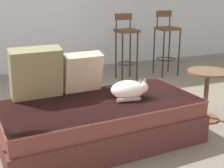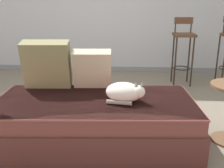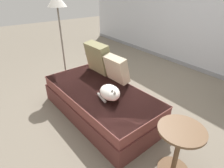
{
  "view_description": "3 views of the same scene",
  "coord_description": "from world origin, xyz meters",
  "px_view_note": "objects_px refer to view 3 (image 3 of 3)",
  "views": [
    {
      "loc": [
        -0.94,
        -2.92,
        1.41
      ],
      "look_at": [
        0.15,
        -0.3,
        0.53
      ],
      "focal_mm": 50.0,
      "sensor_mm": 36.0,
      "label": 1
    },
    {
      "loc": [
        0.3,
        -2.6,
        1.27
      ],
      "look_at": [
        0.15,
        -0.3,
        0.53
      ],
      "focal_mm": 42.0,
      "sensor_mm": 36.0,
      "label": 2
    },
    {
      "loc": [
        1.92,
        -1.61,
        1.72
      ],
      "look_at": [
        0.15,
        -0.3,
        0.53
      ],
      "focal_mm": 30.0,
      "sensor_mm": 36.0,
      "label": 3
    }
  ],
  "objects_px": {
    "throw_pillow_middle": "(117,69)",
    "floor_lamp": "(58,9)",
    "couch": "(100,102)",
    "throw_pillow_corner": "(98,58)",
    "cat": "(110,93)",
    "side_table": "(178,145)"
  },
  "relations": [
    {
      "from": "throw_pillow_corner",
      "to": "throw_pillow_middle",
      "type": "relative_size",
      "value": 1.22
    },
    {
      "from": "throw_pillow_middle",
      "to": "side_table",
      "type": "height_order",
      "value": "throw_pillow_middle"
    },
    {
      "from": "couch",
      "to": "cat",
      "type": "height_order",
      "value": "cat"
    },
    {
      "from": "throw_pillow_corner",
      "to": "cat",
      "type": "xyz_separation_m",
      "value": [
        0.79,
        -0.34,
        -0.16
      ]
    },
    {
      "from": "throw_pillow_corner",
      "to": "cat",
      "type": "relative_size",
      "value": 1.35
    },
    {
      "from": "floor_lamp",
      "to": "throw_pillow_middle",
      "type": "bearing_deg",
      "value": 14.68
    },
    {
      "from": "throw_pillow_middle",
      "to": "floor_lamp",
      "type": "bearing_deg",
      "value": -165.32
    },
    {
      "from": "throw_pillow_middle",
      "to": "cat",
      "type": "relative_size",
      "value": 1.1
    },
    {
      "from": "couch",
      "to": "floor_lamp",
      "type": "relative_size",
      "value": 1.17
    },
    {
      "from": "throw_pillow_corner",
      "to": "floor_lamp",
      "type": "distance_m",
      "value": 1.06
    },
    {
      "from": "couch",
      "to": "floor_lamp",
      "type": "distance_m",
      "value": 1.7
    },
    {
      "from": "cat",
      "to": "side_table",
      "type": "xyz_separation_m",
      "value": [
        0.99,
        0.09,
        -0.14
      ]
    },
    {
      "from": "couch",
      "to": "side_table",
      "type": "height_order",
      "value": "side_table"
    },
    {
      "from": "couch",
      "to": "cat",
      "type": "relative_size",
      "value": 5.15
    },
    {
      "from": "throw_pillow_middle",
      "to": "couch",
      "type": "bearing_deg",
      "value": -79.21
    },
    {
      "from": "throw_pillow_middle",
      "to": "floor_lamp",
      "type": "xyz_separation_m",
      "value": [
        -1.2,
        -0.31,
        0.74
      ]
    },
    {
      "from": "cat",
      "to": "floor_lamp",
      "type": "xyz_separation_m",
      "value": [
        -1.54,
        0.05,
        0.85
      ]
    },
    {
      "from": "throw_pillow_middle",
      "to": "floor_lamp",
      "type": "distance_m",
      "value": 1.44
    },
    {
      "from": "couch",
      "to": "floor_lamp",
      "type": "bearing_deg",
      "value": 178.74
    },
    {
      "from": "couch",
      "to": "throw_pillow_corner",
      "type": "xyz_separation_m",
      "value": [
        -0.52,
        0.32,
        0.45
      ]
    },
    {
      "from": "throw_pillow_middle",
      "to": "side_table",
      "type": "bearing_deg",
      "value": -11.52
    },
    {
      "from": "couch",
      "to": "throw_pillow_middle",
      "type": "height_order",
      "value": "throw_pillow_middle"
    }
  ]
}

